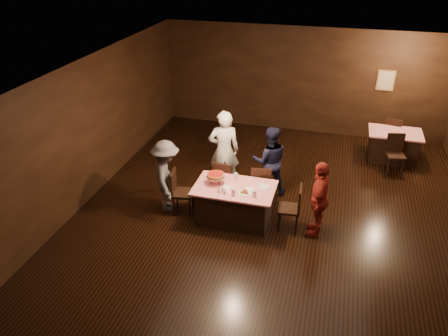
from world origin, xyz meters
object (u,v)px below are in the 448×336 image
at_px(main_table, 234,203).
at_px(glass_front_left, 233,192).
at_px(chair_back_near, 396,154).
at_px(pizza_stand, 216,175).
at_px(chair_back_far, 392,133).
at_px(glass_front_right, 254,194).
at_px(glass_back, 236,176).
at_px(back_table, 393,146).
at_px(chair_end_right, 289,208).
at_px(chair_far_left, 225,179).
at_px(diner_red_shirt, 319,199).
at_px(chair_end_left, 183,192).
at_px(diner_grey_knit, 166,176).
at_px(plate_empty, 263,187).
at_px(diner_navy_hoodie, 270,161).
at_px(diner_white_jacket, 224,151).
at_px(chair_far_right, 261,184).

distance_m(main_table, glass_front_left, 0.55).
distance_m(chair_back_near, pizza_stand, 4.73).
bearing_deg(chair_back_far, glass_front_right, 71.29).
bearing_deg(pizza_stand, glass_back, 35.54).
height_order(main_table, glass_front_right, glass_front_right).
relative_size(back_table, chair_back_near, 1.37).
bearing_deg(chair_end_right, chair_far_left, -119.92).
height_order(main_table, back_table, same).
bearing_deg(chair_back_far, diner_red_shirt, 82.49).
xyz_separation_m(main_table, pizza_stand, (-0.40, 0.05, 0.57)).
relative_size(chair_back_near, pizza_stand, 2.50).
relative_size(main_table, glass_front_right, 11.43).
xyz_separation_m(chair_end_left, glass_front_left, (1.15, -0.30, 0.37)).
bearing_deg(chair_back_near, diner_grey_knit, -158.85).
bearing_deg(plate_empty, diner_grey_knit, -176.42).
relative_size(back_table, glass_front_right, 9.29).
relative_size(plate_empty, glass_back, 1.79).
bearing_deg(chair_far_left, diner_navy_hoodie, -145.57).
relative_size(chair_back_far, plate_empty, 3.80).
height_order(diner_red_shirt, glass_front_right, diner_red_shirt).
relative_size(chair_back_near, diner_grey_knit, 0.61).
xyz_separation_m(main_table, chair_far_left, (-0.40, 0.75, 0.09)).
distance_m(main_table, chair_end_right, 1.10).
bearing_deg(glass_back, chair_end_right, -14.62).
xyz_separation_m(diner_white_jacket, glass_front_left, (0.60, -1.49, -0.10)).
bearing_deg(main_table, plate_empty, 15.26).
xyz_separation_m(chair_far_left, chair_end_right, (1.50, -0.75, 0.00)).
height_order(main_table, glass_back, glass_back).
bearing_deg(chair_end_right, glass_front_right, -72.31).
relative_size(diner_white_jacket, plate_empty, 7.51).
bearing_deg(glass_front_right, chair_back_near, 49.05).
xyz_separation_m(chair_end_right, glass_front_left, (-1.05, -0.30, 0.37)).
distance_m(chair_back_far, diner_navy_hoodie, 4.15).
distance_m(chair_back_near, diner_grey_knit, 5.59).
bearing_deg(glass_front_left, plate_empty, 41.99).
bearing_deg(chair_end_left, back_table, -58.33).
bearing_deg(pizza_stand, main_table, -7.13).
bearing_deg(chair_end_left, chair_back_far, -54.04).
height_order(main_table, diner_white_jacket, diner_white_jacket).
height_order(chair_end_left, glass_back, chair_end_left).
bearing_deg(diner_white_jacket, diner_navy_hoodie, 161.98).
relative_size(diner_white_jacket, diner_grey_knit, 1.20).
relative_size(main_table, chair_back_far, 1.68).
relative_size(diner_white_jacket, glass_back, 13.40).
xyz_separation_m(main_table, glass_front_left, (0.05, -0.30, 0.46)).
height_order(glass_front_left, glass_back, same).
height_order(chair_back_far, glass_front_left, chair_back_far).
bearing_deg(glass_front_right, diner_red_shirt, 11.32).
distance_m(chair_far_right, glass_front_left, 1.17).
bearing_deg(chair_end_right, chair_back_near, 140.78).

